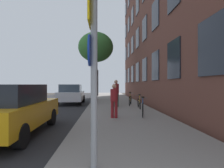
% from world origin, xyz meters
% --- Properties ---
extents(ground_plane, '(41.80, 41.80, 0.00)m').
position_xyz_m(ground_plane, '(-2.40, 15.00, 0.00)').
color(ground_plane, '#332D28').
extents(road_asphalt, '(7.00, 38.00, 0.01)m').
position_xyz_m(road_asphalt, '(-4.50, 15.00, 0.01)').
color(road_asphalt, '#232326').
rests_on(road_asphalt, ground).
extents(sidewalk, '(4.20, 38.00, 0.12)m').
position_xyz_m(sidewalk, '(1.10, 15.00, 0.06)').
color(sidewalk, gray).
rests_on(sidewalk, ground).
extents(sign_post, '(0.15, 0.60, 3.16)m').
position_xyz_m(sign_post, '(-0.11, 2.81, 1.97)').
color(sign_post, gray).
rests_on(sign_post, sidewalk).
extents(traffic_light, '(0.43, 0.24, 3.48)m').
position_xyz_m(traffic_light, '(-0.74, 24.93, 2.51)').
color(traffic_light, black).
rests_on(traffic_light, sidewalk).
extents(tree_near, '(3.48, 3.48, 6.71)m').
position_xyz_m(tree_near, '(-0.66, 18.24, 5.31)').
color(tree_near, '#4C3823').
rests_on(tree_near, sidewalk).
extents(bicycle_0, '(0.51, 1.58, 0.94)m').
position_xyz_m(bicycle_0, '(1.97, 8.38, 0.49)').
color(bicycle_0, black).
rests_on(bicycle_0, sidewalk).
extents(bicycle_1, '(0.42, 1.62, 0.90)m').
position_xyz_m(bicycle_1, '(2.35, 11.23, 0.47)').
color(bicycle_1, black).
rests_on(bicycle_1, sidewalk).
extents(bicycle_2, '(0.56, 1.74, 0.98)m').
position_xyz_m(bicycle_2, '(2.02, 12.90, 0.50)').
color(bicycle_2, black).
rests_on(bicycle_2, sidewalk).
extents(pedestrian_0, '(0.34, 0.34, 1.53)m').
position_xyz_m(pedestrian_0, '(0.57, 7.94, 0.99)').
color(pedestrian_0, maroon).
rests_on(pedestrian_0, sidewalk).
extents(pedestrian_1, '(0.57, 0.57, 1.82)m').
position_xyz_m(pedestrian_1, '(0.94, 12.18, 1.16)').
color(pedestrian_1, '#33594C').
rests_on(pedestrian_1, sidewalk).
extents(pedestrian_2, '(0.39, 0.39, 1.64)m').
position_xyz_m(pedestrian_2, '(1.21, 15.53, 1.06)').
color(pedestrian_2, '#4C4742').
rests_on(pedestrian_2, sidewalk).
extents(car_0, '(1.82, 4.36, 1.62)m').
position_xyz_m(car_0, '(-2.79, 5.64, 0.84)').
color(car_0, orange).
rests_on(car_0, road_asphalt).
extents(car_1, '(2.05, 4.01, 1.62)m').
position_xyz_m(car_1, '(-2.58, 15.22, 0.84)').
color(car_1, silver).
rests_on(car_1, road_asphalt).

